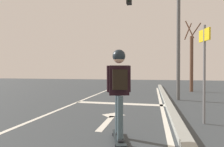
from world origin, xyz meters
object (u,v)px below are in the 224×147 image
at_px(street_sign_post, 204,60).
at_px(skateboard, 119,137).
at_px(roadside_tree, 191,60).
at_px(traffic_signal_mast, 156,19).
at_px(skater, 119,82).

bearing_deg(street_sign_post, skateboard, -139.93).
bearing_deg(roadside_tree, skateboard, -108.35).
xyz_separation_m(skateboard, roadside_tree, (3.04, 9.18, 1.97)).
distance_m(street_sign_post, roadside_tree, 7.71).
bearing_deg(skateboard, roadside_tree, 71.65).
relative_size(traffic_signal_mast, street_sign_post, 2.24).
bearing_deg(skater, skateboard, 107.04).
height_order(skater, street_sign_post, street_sign_post).
bearing_deg(street_sign_post, traffic_signal_mast, 106.28).
bearing_deg(street_sign_post, roadside_tree, 81.20).
bearing_deg(roadside_tree, skater, -108.29).
bearing_deg(skateboard, traffic_signal_mast, 81.89).
bearing_deg(traffic_signal_mast, skateboard, -98.11).
relative_size(skateboard, roadside_tree, 0.19).
xyz_separation_m(skateboard, traffic_signal_mast, (0.76, 5.35, 3.69)).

